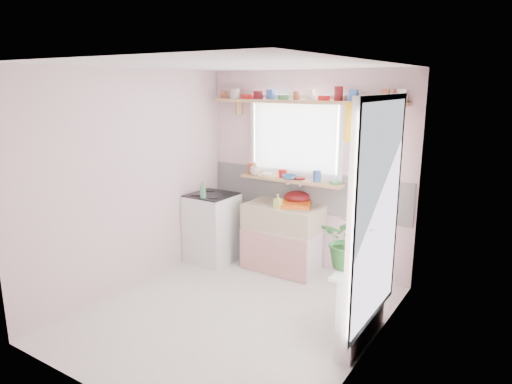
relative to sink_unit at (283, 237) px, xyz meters
The scene contains 19 objects.
room 1.31m from the sink_unit, 28.17° to the right, with size 3.20×3.20×3.20m.
sink_unit is the anchor object (origin of this frame).
cooker 0.98m from the sink_unit, 165.62° to the right, with size 0.58×0.58×0.93m.
radiator_ledge 1.82m from the sink_unit, 37.05° to the right, with size 0.22×0.95×0.78m.
windowsill 0.73m from the sink_unit, 90.00° to the left, with size 1.40×0.22×0.04m, color tan.
pine_shelf 1.70m from the sink_unit, 49.64° to the left, with size 2.52×0.24×0.04m, color tan.
shelf_crockery 1.78m from the sink_unit, 49.64° to the left, with size 2.47×0.11×0.12m.
sill_crockery 0.81m from the sink_unit, 104.89° to the left, with size 1.35×0.11×0.12m.
dish_tray 0.46m from the sink_unit, ahead, with size 0.43×0.32×0.04m, color orange.
colander 0.54m from the sink_unit, 67.42° to the left, with size 0.33×0.33×0.15m, color #5B0F11.
jade_plant 1.96m from the sink_unit, 43.32° to the right, with size 0.44×0.38×0.49m, color #265B24.
fruit_bowl 1.67m from the sink_unit, 33.23° to the right, with size 0.32×0.32×0.08m, color silver.
herb_pot 2.15m from the sink_unit, 45.26° to the right, with size 0.12×0.08×0.24m, color #2B6B2A.
soap_bottle_sink 0.54m from the sink_unit, 83.80° to the right, with size 0.08×0.08×0.18m, color #C4CF5C.
sill_cup 0.94m from the sink_unit, 165.91° to the left, with size 0.13×0.13×0.10m, color beige.
sill_bowl 0.77m from the sink_unit, 87.26° to the left, with size 0.18×0.18×0.06m, color #3167A0.
shelf_vase 2.18m from the sink_unit, 10.87° to the left, with size 0.13×0.13×0.14m, color #AB4434.
cooker_bottle 1.18m from the sink_unit, 153.06° to the right, with size 0.08×0.08×0.21m, color #448858.
fruit 1.69m from the sink_unit, 32.93° to the right, with size 0.20×0.14×0.10m.
Camera 1 is at (2.55, -3.53, 2.34)m, focal length 32.00 mm.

